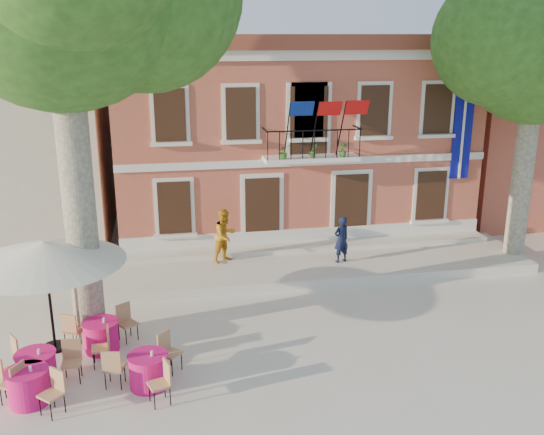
% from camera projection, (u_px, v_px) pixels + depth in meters
% --- Properties ---
extents(ground, '(90.00, 90.00, 0.00)m').
position_uv_depth(ground, '(285.00, 335.00, 15.75)').
color(ground, beige).
rests_on(ground, ground).
extents(main_building, '(13.50, 9.59, 7.50)m').
position_uv_depth(main_building, '(285.00, 130.00, 24.40)').
color(main_building, '#BD5D44').
rests_on(main_building, ground).
extents(neighbor_east, '(9.40, 9.40, 6.40)m').
position_uv_depth(neighbor_east, '(538.00, 132.00, 27.57)').
color(neighbor_east, '#BD5D44').
rests_on(neighbor_east, ground).
extents(terrace, '(14.00, 3.40, 0.30)m').
position_uv_depth(terrace, '(317.00, 264.00, 20.19)').
color(terrace, silver).
rests_on(terrace, ground).
extents(plane_tree_east, '(4.88, 4.88, 9.58)m').
position_uv_depth(plane_tree_east, '(538.00, 49.00, 18.94)').
color(plane_tree_east, '#A59E84').
rests_on(plane_tree_east, ground).
extents(patio_umbrella, '(3.79, 3.79, 2.82)m').
position_uv_depth(patio_umbrella, '(44.00, 253.00, 14.33)').
color(patio_umbrella, black).
rests_on(patio_umbrella, ground).
extents(pedestrian_navy, '(0.66, 0.55, 1.56)m').
position_uv_depth(pedestrian_navy, '(341.00, 239.00, 19.76)').
color(pedestrian_navy, black).
rests_on(pedestrian_navy, terrace).
extents(pedestrian_orange, '(1.09, 1.05, 1.77)m').
position_uv_depth(pedestrian_orange, '(225.00, 236.00, 19.78)').
color(pedestrian_orange, orange).
rests_on(pedestrian_orange, terrace).
extents(cafe_table_0, '(1.87, 1.69, 0.95)m').
position_uv_depth(cafe_table_0, '(101.00, 334.00, 14.86)').
color(cafe_table_0, '#D31364').
rests_on(cafe_table_0, ground).
extents(cafe_table_1, '(1.78, 1.83, 0.95)m').
position_uv_depth(cafe_table_1, '(148.00, 369.00, 13.32)').
color(cafe_table_1, '#D31364').
rests_on(cafe_table_1, ground).
extents(cafe_table_2, '(1.63, 1.87, 0.95)m').
position_uv_depth(cafe_table_2, '(36.00, 367.00, 13.40)').
color(cafe_table_2, '#D31364').
rests_on(cafe_table_2, ground).
extents(cafe_table_3, '(1.69, 1.61, 0.95)m').
position_uv_depth(cafe_table_3, '(28.00, 385.00, 12.72)').
color(cafe_table_3, '#D31364').
rests_on(cafe_table_3, ground).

